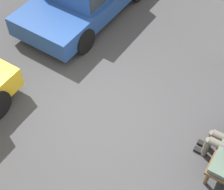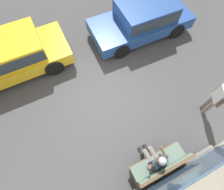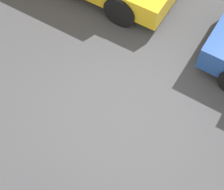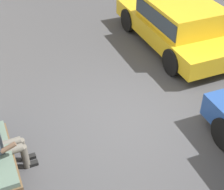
% 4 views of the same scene
% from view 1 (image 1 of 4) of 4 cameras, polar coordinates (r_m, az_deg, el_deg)
% --- Properties ---
extents(ground_plane, '(60.00, 60.00, 0.00)m').
position_cam_1_polar(ground_plane, '(7.36, -2.72, -2.74)').
color(ground_plane, '#424244').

